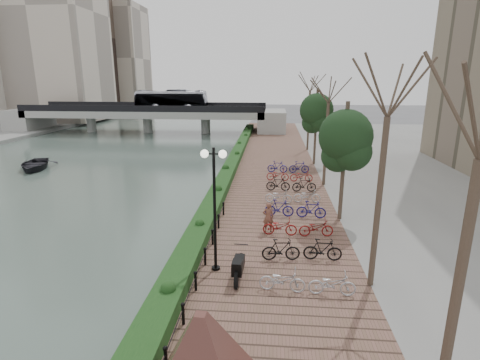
# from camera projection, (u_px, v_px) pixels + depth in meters

# --- Properties ---
(ground) EXTENTS (220.00, 220.00, 0.00)m
(ground) POSITION_uv_depth(u_px,v_px,m) (152.00, 316.00, 13.27)
(ground) COLOR #59595B
(ground) RESTS_ON ground
(river_water) EXTENTS (30.00, 130.00, 0.02)m
(river_water) POSITION_uv_depth(u_px,v_px,m) (86.00, 160.00, 38.54)
(river_water) COLOR #43534C
(river_water) RESTS_ON ground
(promenade) EXTENTS (8.00, 75.00, 0.50)m
(promenade) POSITION_uv_depth(u_px,v_px,m) (270.00, 181.00, 29.68)
(promenade) COLOR brown
(promenade) RESTS_ON ground
(hedge) EXTENTS (1.10, 56.00, 0.60)m
(hedge) POSITION_uv_depth(u_px,v_px,m) (231.00, 166.00, 32.22)
(hedge) COLOR #133614
(hedge) RESTS_ON promenade
(chain_fence) EXTENTS (0.10, 14.10, 0.70)m
(chain_fence) POSITION_uv_depth(u_px,v_px,m) (201.00, 269.00, 14.85)
(chain_fence) COLOR black
(chain_fence) RESTS_ON promenade
(lamppost) EXTENTS (1.02, 0.32, 5.12)m
(lamppost) POSITION_uv_depth(u_px,v_px,m) (214.00, 184.00, 14.56)
(lamppost) COLOR black
(lamppost) RESTS_ON promenade
(motorcycle) EXTENTS (0.63, 1.85, 1.14)m
(motorcycle) POSITION_uv_depth(u_px,v_px,m) (239.00, 265.00, 14.68)
(motorcycle) COLOR black
(motorcycle) RESTS_ON promenade
(pedestrian) EXTENTS (0.62, 0.46, 1.57)m
(pedestrian) POSITION_uv_depth(u_px,v_px,m) (268.00, 217.00, 19.14)
(pedestrian) COLOR brown
(pedestrian) RESTS_ON promenade
(bicycle_parking) EXTENTS (2.40, 19.89, 1.00)m
(bicycle_parking) POSITION_uv_depth(u_px,v_px,m) (294.00, 203.00, 22.30)
(bicycle_parking) COLOR #B7B7BC
(bicycle_parking) RESTS_ON promenade
(street_trees) EXTENTS (3.20, 37.12, 6.80)m
(street_trees) POSITION_uv_depth(u_px,v_px,m) (333.00, 151.00, 23.81)
(street_trees) COLOR #382C21
(street_trees) RESTS_ON promenade
(bridge) EXTENTS (36.00, 10.77, 6.50)m
(bridge) POSITION_uv_depth(u_px,v_px,m) (152.00, 111.00, 56.80)
(bridge) COLOR #9F9E9A
(bridge) RESTS_ON ground
(boat) EXTENTS (4.65, 5.50, 0.97)m
(boat) POSITION_uv_depth(u_px,v_px,m) (35.00, 164.00, 34.35)
(boat) COLOR black
(boat) RESTS_ON river_water
(far_buildings) EXTENTS (35.00, 38.00, 38.00)m
(far_buildings) POSITION_uv_depth(u_px,v_px,m) (48.00, 37.00, 75.82)
(far_buildings) COLOR beige
(far_buildings) RESTS_ON far_bank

